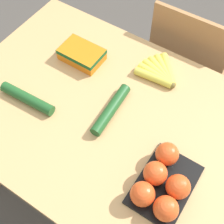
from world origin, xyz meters
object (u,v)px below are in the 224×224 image
Objects in this scene: banana_bunch at (160,73)px; tomato_pack at (162,183)px; carrot_bag at (82,54)px; chair at (188,66)px; cucumber_far at (27,98)px; cucumber_near at (111,109)px.

tomato_pack reaches higher than banana_bunch.
carrot_bag is at bearing -162.73° from banana_bunch.
chair is 5.02× the size of carrot_bag.
banana_bunch is 0.70× the size of tomato_pack.
banana_bunch is 1.00× the size of carrot_bag.
carrot_bag reaches higher than cucumber_far.
cucumber_far is (-0.38, -0.41, 0.00)m from banana_bunch.
chair is 0.68m from carrot_bag.
carrot_bag is at bearing 147.60° from cucumber_near.
carrot_bag reaches higher than cucumber_near.
banana_bunch is at bearing 75.27° from cucumber_near.
cucumber_far is (-0.31, -0.14, 0.00)m from cucumber_near.
carrot_bag is 0.31m from cucumber_far.
banana_bunch is 0.55m from cucumber_far.
chair is 3.78× the size of cucumber_far.
tomato_pack is 1.07× the size of cucumber_near.
banana_bunch is at bearing 17.27° from carrot_bag.
tomato_pack reaches higher than cucumber_far.
chair is at bearing 63.70° from cucumber_far.
banana_bunch is at bearing 118.87° from tomato_pack.
chair is at bearing 87.89° from banana_bunch.
cucumber_near and cucumber_far have the same top height.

